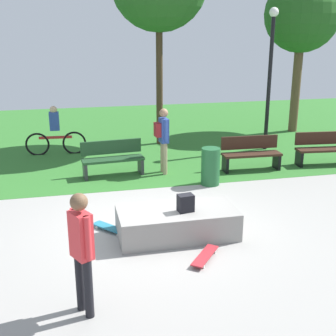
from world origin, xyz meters
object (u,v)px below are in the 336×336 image
object	(u,v)px
park_bench_far_left	(324,148)
pedestrian_with_backpack	(163,135)
trash_bin	(210,166)
tree_tall_oak	(302,15)
skater_performing_trick	(82,245)
park_bench_near_lamppost	(251,153)
concrete_ledge	(177,223)
backpack_on_ledge	(186,203)
park_bench_far_right	(113,158)
lamp_post	(270,66)
cyclist_on_bicycle	(55,134)
skateboard_by_ledge	(205,256)
skateboard_spare	(110,228)

from	to	relation	value
park_bench_far_left	pedestrian_with_backpack	distance (m)	4.64
pedestrian_with_backpack	trash_bin	bearing A→B (deg)	-49.68
tree_tall_oak	trash_bin	xyz separation A→B (m)	(-4.87, -5.04, -3.66)
skater_performing_trick	park_bench_near_lamppost	distance (m)	7.27
concrete_ledge	trash_bin	bearing A→B (deg)	60.28
skater_performing_trick	backpack_on_ledge	bearing A→B (deg)	45.07
park_bench_far_right	park_bench_far_left	bearing A→B (deg)	-3.12
park_bench_far_right	tree_tall_oak	xyz separation A→B (m)	(7.14, 3.78, 3.64)
backpack_on_ledge	skater_performing_trick	size ratio (longest dim) A/B	0.18
park_bench_far_right	pedestrian_with_backpack	bearing A→B (deg)	-5.68
park_bench_far_left	lamp_post	bearing A→B (deg)	115.00
park_bench_far_right	park_bench_far_left	size ratio (longest dim) A/B	1.00
skater_performing_trick	cyclist_on_bicycle	world-z (taller)	skater_performing_trick
backpack_on_ledge	cyclist_on_bicycle	xyz separation A→B (m)	(-2.40, 6.37, -0.05)
lamp_post	backpack_on_ledge	bearing A→B (deg)	-126.57
park_bench_near_lamppost	lamp_post	size ratio (longest dim) A/B	0.38
skateboard_by_ledge	trash_bin	size ratio (longest dim) A/B	0.81
park_bench_far_left	tree_tall_oak	world-z (taller)	tree_tall_oak
skater_performing_trick	skateboard_by_ledge	world-z (taller)	skater_performing_trick
skateboard_by_ledge	cyclist_on_bicycle	xyz separation A→B (m)	(-2.51, 7.24, 0.57)
trash_bin	backpack_on_ledge	bearing A→B (deg)	-116.61
skateboard_spare	cyclist_on_bicycle	distance (m)	5.92
skater_performing_trick	park_bench_far_right	distance (m)	5.97
skater_performing_trick	tree_tall_oak	xyz separation A→B (m)	(8.13, 9.64, 3.10)
skateboard_spare	lamp_post	distance (m)	7.79
trash_bin	park_bench_near_lamppost	bearing A→B (deg)	32.29
concrete_ledge	park_bench_near_lamppost	xyz separation A→B (m)	(2.92, 3.51, 0.22)
skateboard_spare	trash_bin	world-z (taller)	trash_bin
park_bench_far_left	trash_bin	distance (m)	3.77
tree_tall_oak	pedestrian_with_backpack	distance (m)	7.66
park_bench_near_lamppost	park_bench_far_left	bearing A→B (deg)	0.51
backpack_on_ledge	skateboard_by_ledge	size ratio (longest dim) A/B	0.43
tree_tall_oak	park_bench_far_left	bearing A→B (deg)	-106.57
cyclist_on_bicycle	skateboard_by_ledge	bearing A→B (deg)	-70.86
skateboard_by_ledge	park_bench_far_left	world-z (taller)	park_bench_far_left
trash_bin	cyclist_on_bicycle	xyz separation A→B (m)	(-3.75, 3.67, 0.17)
concrete_ledge	park_bench_near_lamppost	size ratio (longest dim) A/B	1.35
concrete_ledge	skater_performing_trick	xyz separation A→B (m)	(-1.78, -2.01, 0.76)
skateboard_by_ledge	cyclist_on_bicycle	distance (m)	7.68
skater_performing_trick	lamp_post	size ratio (longest dim) A/B	0.40
park_bench_near_lamppost	skater_performing_trick	bearing A→B (deg)	-130.41
lamp_post	pedestrian_with_backpack	size ratio (longest dim) A/B	2.47
concrete_ledge	tree_tall_oak	xyz separation A→B (m)	(6.35, 7.63, 3.86)
skateboard_spare	pedestrian_with_backpack	size ratio (longest dim) A/B	0.43
skater_performing_trick	concrete_ledge	bearing A→B (deg)	48.57
tree_tall_oak	trash_bin	bearing A→B (deg)	-134.04
backpack_on_ledge	concrete_ledge	bearing A→B (deg)	134.91
park_bench_far_left	lamp_post	distance (m)	2.99
skateboard_spare	cyclist_on_bicycle	world-z (taller)	cyclist_on_bicycle
skateboard_spare	pedestrian_with_backpack	distance (m)	3.81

